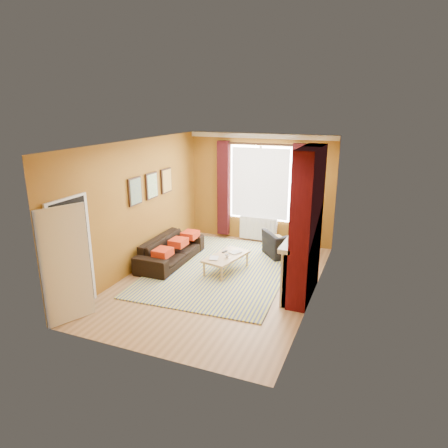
{
  "coord_description": "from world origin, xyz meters",
  "views": [
    {
      "loc": [
        2.93,
        -6.97,
        3.51
      ],
      "look_at": [
        0.0,
        0.25,
        1.15
      ],
      "focal_mm": 32.0,
      "sensor_mm": 36.0,
      "label": 1
    }
  ],
  "objects": [
    {
      "name": "sofa",
      "position": [
        -1.42,
        0.51,
        0.29
      ],
      "size": [
        0.81,
        2.02,
        0.59
      ],
      "primitive_type": "imported",
      "rotation": [
        0.0,
        0.0,
        1.58
      ],
      "color": "black",
      "rests_on": "ground"
    },
    {
      "name": "book_b",
      "position": [
        -0.0,
        0.76,
        0.38
      ],
      "size": [
        0.29,
        0.32,
        0.02
      ],
      "primitive_type": "imported",
      "rotation": [
        0.0,
        0.0,
        -0.48
      ],
      "color": "#999999",
      "rests_on": "coffee_table"
    },
    {
      "name": "book_a",
      "position": [
        -0.3,
        0.19,
        0.38
      ],
      "size": [
        0.24,
        0.29,
        0.02
      ],
      "primitive_type": "imported",
      "rotation": [
        0.0,
        0.0,
        0.26
      ],
      "color": "#999999",
      "rests_on": "coffee_table"
    },
    {
      "name": "floor_lamp",
      "position": [
        1.4,
        2.25,
        1.25
      ],
      "size": [
        0.24,
        0.24,
        1.59
      ],
      "rotation": [
        0.0,
        0.0,
        -0.04
      ],
      "color": "black",
      "rests_on": "ground"
    },
    {
      "name": "tv_remote",
      "position": [
        -0.15,
        0.66,
        0.38
      ],
      "size": [
        0.09,
        0.16,
        0.02
      ],
      "rotation": [
        0.0,
        0.0,
        -0.26
      ],
      "color": "black",
      "rests_on": "coffee_table"
    },
    {
      "name": "ground",
      "position": [
        0.0,
        0.0,
        0.0
      ],
      "size": [
        5.5,
        5.5,
        0.0
      ],
      "primitive_type": "plane",
      "color": "olive",
      "rests_on": "ground"
    },
    {
      "name": "coffee_table",
      "position": [
        -0.04,
        0.48,
        0.33
      ],
      "size": [
        0.78,
        1.21,
        0.37
      ],
      "rotation": [
        0.0,
        0.0,
        -0.21
      ],
      "color": "tan",
      "rests_on": "ground"
    },
    {
      "name": "room_walls",
      "position": [
        0.63,
        0.28,
        1.38
      ],
      "size": [
        3.82,
        5.54,
        2.83
      ],
      "color": "#8F5E1B",
      "rests_on": "ground"
    },
    {
      "name": "wicker_stool",
      "position": [
        0.64,
        1.86,
        0.23
      ],
      "size": [
        0.46,
        0.46,
        0.46
      ],
      "rotation": [
        0.0,
        0.0,
        -0.27
      ],
      "color": "olive",
      "rests_on": "ground"
    },
    {
      "name": "striped_rug",
      "position": [
        -0.21,
        0.54,
        0.01
      ],
      "size": [
        3.05,
        4.08,
        0.02
      ],
      "rotation": [
        0.0,
        0.0,
        0.05
      ],
      "color": "#354A93",
      "rests_on": "ground"
    },
    {
      "name": "mug",
      "position": [
        0.02,
        0.36,
        0.41
      ],
      "size": [
        0.1,
        0.1,
        0.08
      ],
      "primitive_type": "imported",
      "rotation": [
        0.0,
        0.0,
        -0.15
      ],
      "color": "#999999",
      "rests_on": "coffee_table"
    },
    {
      "name": "armchair",
      "position": [
        0.94,
        1.88,
        0.31
      ],
      "size": [
        1.26,
        1.25,
        0.62
      ],
      "primitive_type": "imported",
      "rotation": [
        0.0,
        0.0,
        3.85
      ],
      "color": "black",
      "rests_on": "ground"
    }
  ]
}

